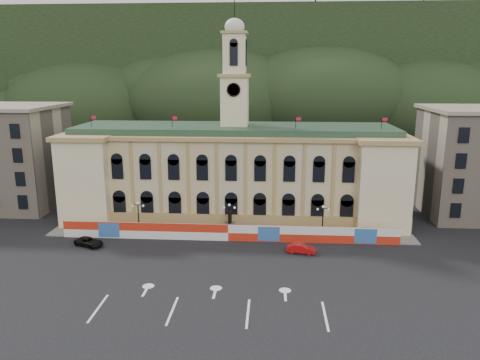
# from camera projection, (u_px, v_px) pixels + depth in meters

# --- Properties ---
(ground) EXTENTS (260.00, 260.00, 0.00)m
(ground) POSITION_uv_depth(u_px,v_px,m) (217.00, 286.00, 54.83)
(ground) COLOR black
(ground) RESTS_ON ground
(lane_markings) EXTENTS (26.00, 10.00, 0.02)m
(lane_markings) POSITION_uv_depth(u_px,v_px,m) (211.00, 307.00, 49.97)
(lane_markings) COLOR white
(lane_markings) RESTS_ON ground
(hill_ridge) EXTENTS (230.00, 80.00, 64.00)m
(hill_ridge) POSITION_uv_depth(u_px,v_px,m) (255.00, 84.00, 168.73)
(hill_ridge) COLOR black
(hill_ridge) RESTS_ON ground
(city_hall) EXTENTS (56.20, 17.60, 37.10)m
(city_hall) POSITION_uv_depth(u_px,v_px,m) (235.00, 171.00, 79.83)
(city_hall) COLOR #C9B991
(city_hall) RESTS_ON ground
(side_building_left) EXTENTS (21.00, 17.00, 18.60)m
(side_building_left) POSITION_uv_depth(u_px,v_px,m) (2.00, 156.00, 85.52)
(side_building_left) COLOR tan
(side_building_left) RESTS_ON ground
(hoarding_fence) EXTENTS (50.00, 0.44, 2.50)m
(hoarding_fence) POSITION_uv_depth(u_px,v_px,m) (229.00, 233.00, 69.16)
(hoarding_fence) COLOR red
(hoarding_fence) RESTS_ON ground
(pavement) EXTENTS (56.00, 5.50, 0.16)m
(pavement) POSITION_uv_depth(u_px,v_px,m) (230.00, 234.00, 72.04)
(pavement) COLOR slate
(pavement) RESTS_ON ground
(statue) EXTENTS (1.40, 1.40, 3.72)m
(statue) POSITION_uv_depth(u_px,v_px,m) (230.00, 226.00, 72.02)
(statue) COLOR #595651
(statue) RESTS_ON ground
(lamp_left) EXTENTS (1.96, 0.44, 5.15)m
(lamp_left) POSITION_uv_depth(u_px,v_px,m) (138.00, 215.00, 71.54)
(lamp_left) COLOR black
(lamp_left) RESTS_ON ground
(lamp_center) EXTENTS (1.96, 0.44, 5.15)m
(lamp_center) POSITION_uv_depth(u_px,v_px,m) (229.00, 217.00, 70.62)
(lamp_center) COLOR black
(lamp_center) RESTS_ON ground
(lamp_right) EXTENTS (1.96, 0.44, 5.15)m
(lamp_right) POSITION_uv_depth(u_px,v_px,m) (323.00, 219.00, 69.70)
(lamp_right) COLOR black
(lamp_right) RESTS_ON ground
(red_sedan) EXTENTS (2.57, 4.40, 1.31)m
(red_sedan) POSITION_uv_depth(u_px,v_px,m) (301.00, 248.00, 64.62)
(red_sedan) COLOR #B10D0C
(red_sedan) RESTS_ON ground
(black_suv) EXTENTS (5.31, 5.94, 1.23)m
(black_suv) POSITION_uv_depth(u_px,v_px,m) (89.00, 242.00, 67.21)
(black_suv) COLOR black
(black_suv) RESTS_ON ground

